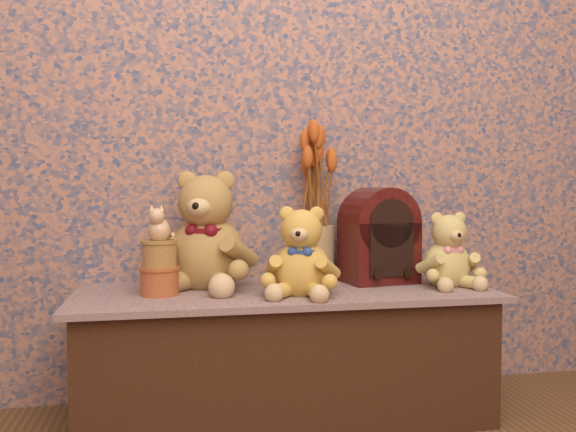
{
  "coord_description": "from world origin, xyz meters",
  "views": [
    {
      "loc": [
        -0.36,
        -0.63,
        0.76
      ],
      "look_at": [
        0.0,
        1.2,
        0.66
      ],
      "focal_mm": 37.36,
      "sensor_mm": 36.0,
      "label": 1
    }
  ],
  "objects_px": {
    "teddy_large": "(207,225)",
    "teddy_medium": "(302,247)",
    "teddy_small": "(447,246)",
    "ceramic_vase": "(318,253)",
    "biscuit_tin_lower": "(160,281)",
    "cathedral_radio": "(379,235)",
    "cat_figurine": "(159,222)"
  },
  "relations": [
    {
      "from": "teddy_large",
      "to": "teddy_medium",
      "type": "xyz_separation_m",
      "value": [
        0.28,
        -0.19,
        -0.06
      ]
    },
    {
      "from": "teddy_medium",
      "to": "teddy_small",
      "type": "bearing_deg",
      "value": 26.72
    },
    {
      "from": "teddy_large",
      "to": "ceramic_vase",
      "type": "relative_size",
      "value": 2.12
    },
    {
      "from": "teddy_medium",
      "to": "biscuit_tin_lower",
      "type": "relative_size",
      "value": 2.5
    },
    {
      "from": "ceramic_vase",
      "to": "biscuit_tin_lower",
      "type": "relative_size",
      "value": 1.66
    },
    {
      "from": "cathedral_radio",
      "to": "cat_figurine",
      "type": "xyz_separation_m",
      "value": [
        -0.74,
        -0.1,
        0.06
      ]
    },
    {
      "from": "biscuit_tin_lower",
      "to": "cat_figurine",
      "type": "bearing_deg",
      "value": 0.0
    },
    {
      "from": "cathedral_radio",
      "to": "biscuit_tin_lower",
      "type": "bearing_deg",
      "value": 178.43
    },
    {
      "from": "cathedral_radio",
      "to": "ceramic_vase",
      "type": "relative_size",
      "value": 1.7
    },
    {
      "from": "biscuit_tin_lower",
      "to": "cat_figurine",
      "type": "distance_m",
      "value": 0.18
    },
    {
      "from": "cathedral_radio",
      "to": "ceramic_vase",
      "type": "bearing_deg",
      "value": 149.94
    },
    {
      "from": "cat_figurine",
      "to": "teddy_small",
      "type": "bearing_deg",
      "value": 12.18
    },
    {
      "from": "teddy_small",
      "to": "cathedral_radio",
      "type": "height_order",
      "value": "cathedral_radio"
    },
    {
      "from": "teddy_large",
      "to": "ceramic_vase",
      "type": "xyz_separation_m",
      "value": [
        0.39,
        0.06,
        -0.11
      ]
    },
    {
      "from": "teddy_medium",
      "to": "teddy_small",
      "type": "distance_m",
      "value": 0.51
    },
    {
      "from": "ceramic_vase",
      "to": "biscuit_tin_lower",
      "type": "bearing_deg",
      "value": -161.98
    },
    {
      "from": "teddy_small",
      "to": "cathedral_radio",
      "type": "xyz_separation_m",
      "value": [
        -0.2,
        0.11,
        0.03
      ]
    },
    {
      "from": "teddy_large",
      "to": "teddy_medium",
      "type": "relative_size",
      "value": 1.4
    },
    {
      "from": "teddy_medium",
      "to": "teddy_small",
      "type": "relative_size",
      "value": 1.1
    },
    {
      "from": "teddy_small",
      "to": "biscuit_tin_lower",
      "type": "relative_size",
      "value": 2.27
    },
    {
      "from": "teddy_medium",
      "to": "cat_figurine",
      "type": "distance_m",
      "value": 0.44
    },
    {
      "from": "ceramic_vase",
      "to": "teddy_medium",
      "type": "bearing_deg",
      "value": -114.22
    },
    {
      "from": "teddy_large",
      "to": "teddy_small",
      "type": "relative_size",
      "value": 1.55
    },
    {
      "from": "teddy_large",
      "to": "cat_figurine",
      "type": "relative_size",
      "value": 3.61
    },
    {
      "from": "teddy_small",
      "to": "cat_figurine",
      "type": "relative_size",
      "value": 2.34
    },
    {
      "from": "teddy_small",
      "to": "ceramic_vase",
      "type": "bearing_deg",
      "value": 153.66
    },
    {
      "from": "teddy_small",
      "to": "cathedral_radio",
      "type": "distance_m",
      "value": 0.23
    },
    {
      "from": "teddy_medium",
      "to": "ceramic_vase",
      "type": "bearing_deg",
      "value": 85.8
    },
    {
      "from": "teddy_medium",
      "to": "ceramic_vase",
      "type": "relative_size",
      "value": 1.51
    },
    {
      "from": "teddy_large",
      "to": "cat_figurine",
      "type": "height_order",
      "value": "teddy_large"
    },
    {
      "from": "teddy_medium",
      "to": "teddy_small",
      "type": "xyz_separation_m",
      "value": [
        0.51,
        0.06,
        -0.01
      ]
    },
    {
      "from": "cathedral_radio",
      "to": "cat_figurine",
      "type": "distance_m",
      "value": 0.75
    }
  ]
}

